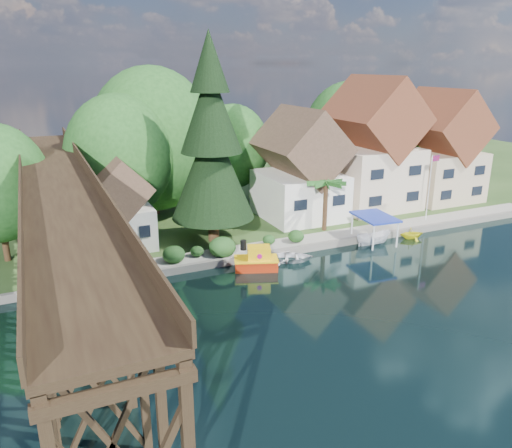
% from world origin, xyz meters
% --- Properties ---
extents(ground, '(140.00, 140.00, 0.00)m').
position_xyz_m(ground, '(0.00, 0.00, 0.00)').
color(ground, black).
rests_on(ground, ground).
extents(bank, '(140.00, 52.00, 0.50)m').
position_xyz_m(bank, '(0.00, 34.00, 0.25)').
color(bank, '#29461C').
rests_on(bank, ground).
extents(seawall, '(60.00, 0.40, 0.62)m').
position_xyz_m(seawall, '(4.00, 8.00, 0.31)').
color(seawall, slate).
rests_on(seawall, ground).
extents(promenade, '(50.00, 2.60, 0.06)m').
position_xyz_m(promenade, '(6.00, 9.30, 0.53)').
color(promenade, gray).
rests_on(promenade, bank).
extents(trestle_bridge, '(4.12, 44.18, 9.30)m').
position_xyz_m(trestle_bridge, '(-16.00, 5.17, 5.35)').
color(trestle_bridge, black).
rests_on(trestle_bridge, ground).
extents(house_left, '(7.64, 8.64, 11.02)m').
position_xyz_m(house_left, '(7.00, 16.00, 5.14)').
color(house_left, white).
rests_on(house_left, bank).
extents(house_center, '(8.65, 9.18, 13.89)m').
position_xyz_m(house_center, '(16.00, 16.50, 6.42)').
color(house_center, beige).
rests_on(house_center, bank).
extents(house_right, '(8.15, 8.64, 12.45)m').
position_xyz_m(house_right, '(25.00, 16.00, 5.78)').
color(house_right, '#C9B290').
rests_on(house_right, bank).
extents(shed, '(5.09, 5.40, 7.85)m').
position_xyz_m(shed, '(-11.00, 14.50, 3.83)').
color(shed, white).
rests_on(shed, bank).
extents(bg_trees, '(49.90, 13.30, 10.57)m').
position_xyz_m(bg_trees, '(1.00, 21.25, 7.29)').
color(bg_trees, '#382314').
rests_on(bg_trees, bank).
extents(shrubs, '(15.76, 2.47, 1.70)m').
position_xyz_m(shrubs, '(-4.60, 9.26, 1.23)').
color(shrubs, '#193E16').
rests_on(shrubs, bank).
extents(conifer, '(7.16, 7.16, 17.62)m').
position_xyz_m(conifer, '(-3.39, 12.75, 8.98)').
color(conifer, '#382314').
rests_on(conifer, bank).
extents(palm_tree, '(3.87, 3.87, 5.05)m').
position_xyz_m(palm_tree, '(7.06, 11.16, 4.91)').
color(palm_tree, '#382314').
rests_on(palm_tree, bank).
extents(flagpole, '(1.04, 0.15, 6.61)m').
position_xyz_m(flagpole, '(18.05, 9.57, 4.55)').
color(flagpole, white).
rests_on(flagpole, bank).
extents(tugboat, '(3.86, 2.94, 2.48)m').
position_xyz_m(tugboat, '(-2.14, 6.31, 0.74)').
color(tugboat, '#AA260B').
rests_on(tugboat, ground).
extents(boat_white_a, '(4.55, 3.89, 0.80)m').
position_xyz_m(boat_white_a, '(1.02, 6.75, 0.40)').
color(boat_white_a, white).
rests_on(boat_white_a, ground).
extents(boat_canopy, '(3.49, 4.45, 2.70)m').
position_xyz_m(boat_canopy, '(9.65, 7.07, 1.16)').
color(boat_canopy, white).
rests_on(boat_canopy, ground).
extents(boat_yellow, '(2.63, 2.41, 1.18)m').
position_xyz_m(boat_yellow, '(13.93, 6.98, 0.59)').
color(boat_yellow, yellow).
rests_on(boat_yellow, ground).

